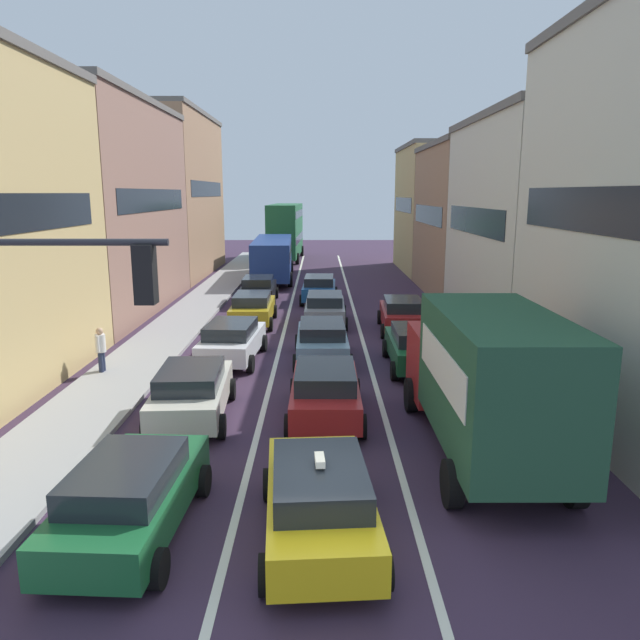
# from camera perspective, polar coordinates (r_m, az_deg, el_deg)

# --- Properties ---
(ground_plane) EXTENTS (140.00, 140.00, 0.00)m
(ground_plane) POSITION_cam_1_polar(r_m,az_deg,el_deg) (10.83, 0.29, -22.05)
(ground_plane) COLOR #3B293E
(sidewalk_left) EXTENTS (2.60, 64.00, 0.14)m
(sidewalk_left) POSITION_cam_1_polar(r_m,az_deg,el_deg) (30.31, -12.84, 0.31)
(sidewalk_left) COLOR #9C9C9C
(sidewalk_left) RESTS_ON ground
(lane_stripe_left) EXTENTS (0.16, 60.00, 0.01)m
(lane_stripe_left) POSITION_cam_1_polar(r_m,az_deg,el_deg) (29.64, -3.35, 0.21)
(lane_stripe_left) COLOR silver
(lane_stripe_left) RESTS_ON ground
(lane_stripe_right) EXTENTS (0.16, 60.00, 0.01)m
(lane_stripe_right) POSITION_cam_1_polar(r_m,az_deg,el_deg) (29.65, 3.22, 0.21)
(lane_stripe_right) COLOR silver
(lane_stripe_right) RESTS_ON ground
(building_row_left) EXTENTS (7.20, 43.90, 11.85)m
(building_row_left) POSITION_cam_1_polar(r_m,az_deg,el_deg) (33.82, -21.22, 10.27)
(building_row_left) COLOR tan
(building_row_left) RESTS_ON ground
(building_row_right) EXTENTS (7.20, 43.90, 10.60)m
(building_row_right) POSITION_cam_1_polar(r_m,az_deg,el_deg) (32.16, 18.09, 9.26)
(building_row_right) COLOR tan
(building_row_right) RESTS_ON ground
(traffic_light_pole) EXTENTS (3.58, 0.38, 5.50)m
(traffic_light_pole) POSITION_cam_1_polar(r_m,az_deg,el_deg) (9.68, -27.03, -2.78)
(traffic_light_pole) COLOR #2D2D33
(traffic_light_pole) RESTS_ON ground
(removalist_box_truck) EXTENTS (2.72, 7.71, 3.58)m
(removalist_box_truck) POSITION_cam_1_polar(r_m,az_deg,el_deg) (14.25, 15.24, -5.11)
(removalist_box_truck) COLOR #A51E1E
(removalist_box_truck) RESTS_ON ground
(taxi_centre_lane_front) EXTENTS (2.30, 4.41, 1.66)m
(taxi_centre_lane_front) POSITION_cam_1_polar(r_m,az_deg,el_deg) (10.98, -0.30, -16.67)
(taxi_centre_lane_front) COLOR yellow
(taxi_centre_lane_front) RESTS_ON ground
(sedan_left_lane_front) EXTENTS (2.24, 4.39, 1.49)m
(sedan_left_lane_front) POSITION_cam_1_polar(r_m,az_deg,el_deg) (11.60, -17.85, -15.62)
(sedan_left_lane_front) COLOR #19592D
(sedan_left_lane_front) RESTS_ON ground
(sedan_centre_lane_second) EXTENTS (2.08, 4.31, 1.49)m
(sedan_centre_lane_second) POSITION_cam_1_polar(r_m,az_deg,el_deg) (16.41, 0.27, -6.71)
(sedan_centre_lane_second) COLOR #A51E1E
(sedan_centre_lane_second) RESTS_ON ground
(wagon_left_lane_second) EXTENTS (2.25, 4.39, 1.49)m
(wagon_left_lane_second) POSITION_cam_1_polar(r_m,az_deg,el_deg) (16.72, -12.36, -6.64)
(wagon_left_lane_second) COLOR beige
(wagon_left_lane_second) RESTS_ON ground
(hatchback_centre_lane_third) EXTENTS (2.10, 4.32, 1.49)m
(hatchback_centre_lane_third) POSITION_cam_1_polar(r_m,az_deg,el_deg) (21.88, -0.04, -1.91)
(hatchback_centre_lane_third) COLOR #759EB7
(hatchback_centre_lane_third) RESTS_ON ground
(sedan_left_lane_third) EXTENTS (2.29, 4.41, 1.49)m
(sedan_left_lane_third) POSITION_cam_1_polar(r_m,az_deg,el_deg) (22.08, -8.63, -1.92)
(sedan_left_lane_third) COLOR silver
(sedan_left_lane_third) RESTS_ON ground
(coupe_centre_lane_fourth) EXTENTS (2.11, 4.32, 1.49)m
(coupe_centre_lane_fourth) POSITION_cam_1_polar(r_m,az_deg,el_deg) (27.97, 0.23, 1.17)
(coupe_centre_lane_fourth) COLOR gray
(coupe_centre_lane_fourth) RESTS_ON ground
(sedan_left_lane_fourth) EXTENTS (2.09, 4.31, 1.49)m
(sedan_left_lane_fourth) POSITION_cam_1_polar(r_m,az_deg,el_deg) (28.17, -6.69, 1.16)
(sedan_left_lane_fourth) COLOR #B29319
(sedan_left_lane_fourth) RESTS_ON ground
(sedan_centre_lane_fifth) EXTENTS (2.15, 4.35, 1.49)m
(sedan_centre_lane_fifth) POSITION_cam_1_polar(r_m,az_deg,el_deg) (33.87, -0.32, 3.08)
(sedan_centre_lane_fifth) COLOR #194C8C
(sedan_centre_lane_fifth) RESTS_ON ground
(sedan_left_lane_fifth) EXTENTS (2.12, 4.33, 1.49)m
(sedan_left_lane_fifth) POSITION_cam_1_polar(r_m,az_deg,el_deg) (33.71, -6.14, 2.97)
(sedan_left_lane_fifth) COLOR black
(sedan_left_lane_fifth) RESTS_ON ground
(sedan_right_lane_behind_truck) EXTENTS (2.10, 4.32, 1.49)m
(sedan_right_lane_behind_truck) POSITION_cam_1_polar(r_m,az_deg,el_deg) (21.26, 8.94, -2.48)
(sedan_right_lane_behind_truck) COLOR #19592D
(sedan_right_lane_behind_truck) RESTS_ON ground
(wagon_right_lane_far) EXTENTS (2.22, 4.38, 1.49)m
(wagon_right_lane_far) POSITION_cam_1_polar(r_m,az_deg,el_deg) (26.87, 7.64, 0.61)
(wagon_right_lane_far) COLOR #A51E1E
(wagon_right_lane_far) RESTS_ON ground
(bus_mid_queue_primary) EXTENTS (3.09, 10.59, 2.90)m
(bus_mid_queue_primary) POSITION_cam_1_polar(r_m,az_deg,el_deg) (42.42, -4.77, 6.16)
(bus_mid_queue_primary) COLOR navy
(bus_mid_queue_primary) RESTS_ON ground
(bus_far_queue_secondary) EXTENTS (3.02, 10.57, 5.06)m
(bus_far_queue_secondary) POSITION_cam_1_polar(r_m,az_deg,el_deg) (55.08, -3.55, 8.64)
(bus_far_queue_secondary) COLOR #1E6033
(bus_far_queue_secondary) RESTS_ON ground
(pedestrian_near_kerb) EXTENTS (0.34, 0.54, 1.66)m
(pedestrian_near_kerb) POSITION_cam_1_polar(r_m,az_deg,el_deg) (21.45, -20.42, -2.56)
(pedestrian_near_kerb) COLOR #262D47
(pedestrian_near_kerb) RESTS_ON ground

